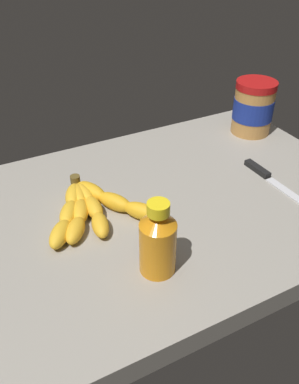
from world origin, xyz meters
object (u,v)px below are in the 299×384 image
(banana_bunch, at_px, (89,208))
(butter_knife, at_px, (271,179))
(peanut_butter_jar, at_px, (253,108))
(honey_bottle, at_px, (158,241))

(banana_bunch, distance_m, butter_knife, 0.39)
(butter_knife, bearing_deg, peanut_butter_jar, -117.76)
(peanut_butter_jar, height_order, butter_knife, peanut_butter_jar)
(banana_bunch, distance_m, peanut_butter_jar, 0.51)
(honey_bottle, xyz_separation_m, butter_knife, (-0.34, -0.11, -0.06))
(honey_bottle, bearing_deg, banana_bunch, -75.50)
(peanut_butter_jar, relative_size, butter_knife, 0.72)
(banana_bunch, height_order, butter_knife, banana_bunch)
(banana_bunch, xyz_separation_m, peanut_butter_jar, (-0.49, -0.13, 0.05))
(banana_bunch, bearing_deg, peanut_butter_jar, -164.74)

